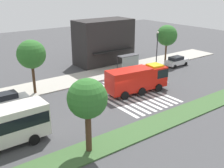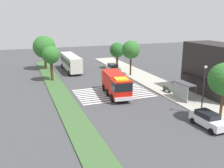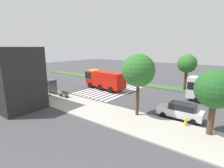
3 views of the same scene
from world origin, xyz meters
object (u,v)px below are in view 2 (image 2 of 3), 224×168
median_tree_far_west (44,47)px  fire_hydrant (119,69)px  parked_car_west (113,68)px  bench_near_shelter (167,89)px  fire_truck (116,84)px  parked_car_mid (208,119)px  sidewalk_tree_west (131,50)px  bus_stop_shelter (182,88)px  transit_bus (71,62)px  street_lamp (204,86)px  sidewalk_tree_far_west (117,50)px  median_tree_west (51,55)px

median_tree_far_west → fire_hydrant: (7.30, 15.04, -4.60)m
parked_car_west → bench_near_shelter: bearing=9.1°
fire_truck → bench_near_shelter: size_ratio=5.49×
parked_car_mid → sidewalk_tree_west: bearing=173.9°
bus_stop_shelter → fire_hydrant: (-21.78, -1.06, -1.40)m
transit_bus → fire_hydrant: (3.56, 9.95, -1.61)m
transit_bus → bus_stop_shelter: size_ratio=3.29×
transit_bus → bus_stop_shelter: 27.63m
fire_truck → fire_hydrant: fire_truck is taller
parked_car_mid → transit_bus: (-33.90, -8.25, 1.21)m
street_lamp → sidewalk_tree_far_west: (-29.30, 0.40, 0.58)m
bus_stop_shelter → median_tree_far_west: bearing=-151.0°
bench_near_shelter → median_tree_west: bearing=-130.9°
parked_car_west → bench_near_shelter: 17.01m
sidewalk_tree_far_west → fire_hydrant: bearing=-13.0°
parked_car_west → sidewalk_tree_far_west: size_ratio=0.80×
median_tree_west → fire_hydrant: (-3.84, 15.04, -4.38)m
fire_truck → bus_stop_shelter: bearing=63.6°
fire_truck → sidewalk_tree_west: bearing=152.3°
median_tree_west → bus_stop_shelter: bearing=41.9°
transit_bus → sidewalk_tree_west: size_ratio=1.64×
parked_car_mid → sidewalk_tree_west: sidewalk_tree_west is taller
median_tree_far_west → transit_bus: bearing=53.7°
bus_stop_shelter → bench_near_shelter: size_ratio=2.19×
median_tree_west → bench_near_shelter: bearing=49.1°
transit_bus → parked_car_mid: bearing=-166.7°
bench_near_shelter → sidewalk_tree_west: 13.43m
parked_car_west → sidewalk_tree_west: bearing=27.4°
sidewalk_tree_far_west → fire_truck: bearing=-22.2°
parked_car_mid → street_lamp: street_lamp is taller
bench_near_shelter → parked_car_mid: bearing=-12.3°
transit_bus → median_tree_far_west: bearing=53.3°
fire_truck → fire_hydrant: 18.05m
fire_truck → sidewalk_tree_west: sidewalk_tree_west is taller
sidewalk_tree_west → median_tree_west: 15.61m
fire_truck → parked_car_west: (-15.53, 5.42, -1.02)m
parked_car_mid → median_tree_far_west: median_tree_far_west is taller
parked_car_west → street_lamp: size_ratio=0.79×
bus_stop_shelter → bench_near_shelter: (-4.00, -0.01, -1.30)m
parked_car_mid → median_tree_west: 29.94m
transit_bus → median_tree_west: 9.40m
transit_bus → bus_stop_shelter: bearing=-156.8°
parked_car_mid → fire_truck: bearing=-159.6°
bench_near_shelter → median_tree_far_west: median_tree_far_west is taller
median_tree_west → median_tree_far_west: bearing=180.0°
street_lamp → median_tree_west: median_tree_west is taller
sidewalk_tree_far_west → parked_car_mid: bearing=-3.9°
parked_car_mid → fire_hydrant: size_ratio=6.36×
bus_stop_shelter → median_tree_west: bearing=-138.1°
street_lamp → median_tree_far_west: size_ratio=0.81×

